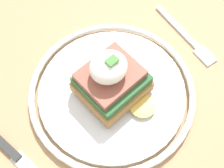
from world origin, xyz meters
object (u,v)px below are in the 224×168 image
object	(u,v)px
plate	(112,92)
knife	(18,158)
fork	(187,37)
sandwich	(111,80)

from	to	relation	value
plate	knife	world-z (taller)	plate
fork	knife	distance (m)	0.33
sandwich	fork	size ratio (longest dim) A/B	0.77
plate	sandwich	bearing A→B (deg)	-82.90
fork	knife	world-z (taller)	knife
fork	knife	xyz separation A→B (m)	(0.33, -0.02, 0.00)
plate	knife	size ratio (longest dim) A/B	1.33
sandwich	fork	bearing A→B (deg)	176.66
plate	sandwich	size ratio (longest dim) A/B	2.29
plate	sandwich	world-z (taller)	sandwich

